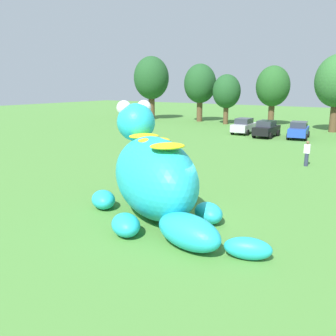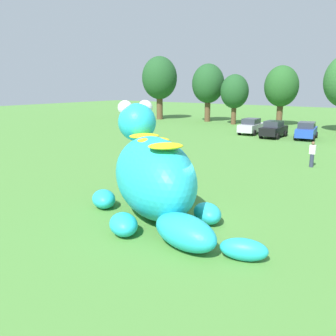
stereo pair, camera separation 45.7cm
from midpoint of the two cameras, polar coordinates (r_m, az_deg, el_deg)
The scene contains 11 objects.
ground_plane at distance 14.82m, azimuth 0.99°, elevation -8.20°, with size 160.00×160.00×0.00m, color #4C8438.
giant_inflatable_creature at distance 14.88m, azimuth -2.97°, elevation -1.22°, with size 8.93×6.36×4.66m.
car_silver at distance 41.05m, azimuth 11.60°, elevation 6.52°, with size 2.07×4.17×1.72m.
car_black at distance 38.96m, azimuth 14.95°, elevation 6.00°, with size 1.99×4.13×1.72m.
car_blue at distance 38.81m, azimuth 19.60°, elevation 5.66°, with size 2.41×4.31×1.72m.
tree_far_left at distance 56.97m, azimuth -2.88°, elevation 13.94°, with size 5.36×5.36×9.52m.
tree_left at distance 53.75m, azimuth 4.83°, elevation 13.07°, with size 4.64×4.64×8.24m.
tree_mid_left at distance 50.45m, azimuth 8.97°, elevation 11.80°, with size 3.76×3.76×6.68m.
tree_centre_left at distance 50.11m, azimuth 15.96°, elevation 12.25°, with size 4.35×4.35×7.73m.
spectator_near_inflatable at distance 21.92m, azimuth 0.21°, elevation 1.17°, with size 0.38×0.26×1.71m.
spectator_by_cars at distance 25.77m, azimuth 20.59°, elevation 2.14°, with size 0.38×0.26×1.71m.
Camera 1 is at (7.35, -11.70, 5.38)m, focal length 38.63 mm.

